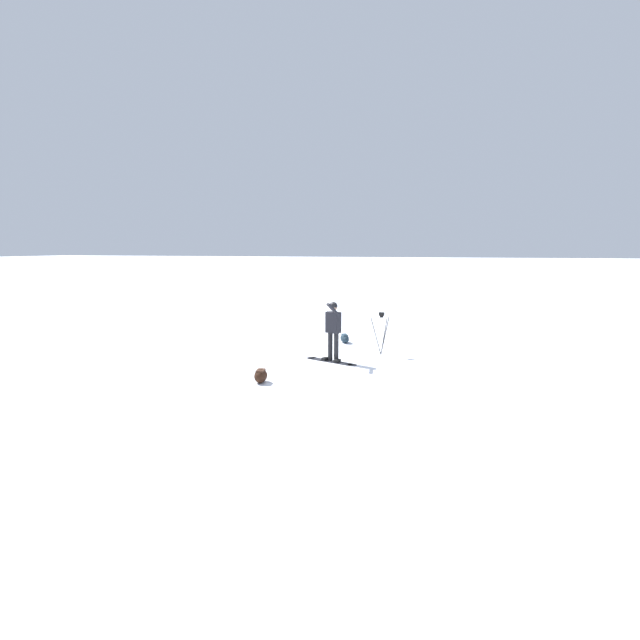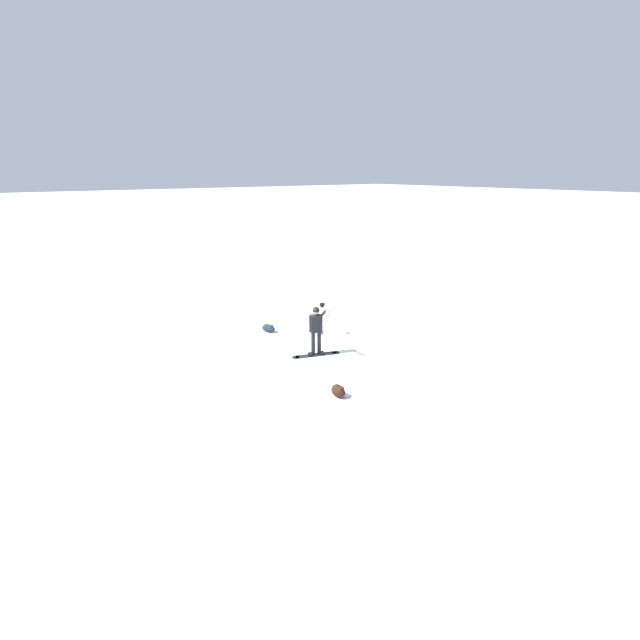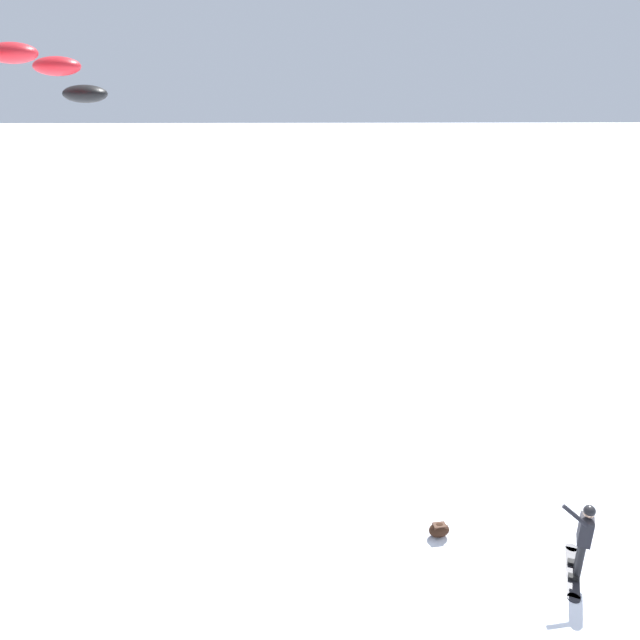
# 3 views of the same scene
# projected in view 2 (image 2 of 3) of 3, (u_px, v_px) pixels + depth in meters

# --- Properties ---
(ground_plane) EXTENTS (300.00, 300.00, 0.00)m
(ground_plane) POSITION_uv_depth(u_px,v_px,m) (307.00, 361.00, 13.86)
(ground_plane) COLOR white
(snowboarder) EXTENTS (0.78, 0.47, 1.81)m
(snowboarder) POSITION_uv_depth(u_px,v_px,m) (316.00, 326.00, 13.99)
(snowboarder) COLOR black
(snowboarder) RESTS_ON ground_plane
(snowboard) EXTENTS (0.80, 1.65, 0.10)m
(snowboard) POSITION_uv_depth(u_px,v_px,m) (316.00, 354.00, 14.30)
(snowboard) COLOR black
(snowboard) RESTS_ON ground_plane
(gear_bag_large) EXTENTS (0.67, 0.51, 0.31)m
(gear_bag_large) POSITION_uv_depth(u_px,v_px,m) (269.00, 328.00, 16.32)
(gear_bag_large) COLOR #192833
(gear_bag_large) RESTS_ON ground_plane
(camera_tripod) EXTENTS (0.58, 0.57, 1.35)m
(camera_tripod) POSITION_uv_depth(u_px,v_px,m) (322.00, 312.00, 15.71)
(camera_tripod) COLOR #262628
(camera_tripod) RESTS_ON ground_plane
(gear_bag_small) EXTENTS (0.52, 0.37, 0.35)m
(gear_bag_small) POSITION_uv_depth(u_px,v_px,m) (338.00, 391.00, 11.61)
(gear_bag_small) COLOR black
(gear_bag_small) RESTS_ON ground_plane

